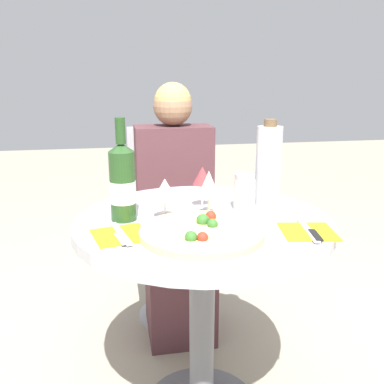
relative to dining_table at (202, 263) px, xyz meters
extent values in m
cylinder|color=slate|center=(0.00, 0.00, -0.22)|extent=(0.09, 0.09, 0.68)
cylinder|color=#B7B7BC|center=(0.00, 0.00, 0.14)|extent=(0.82, 0.82, 0.04)
cylinder|color=#ADADB2|center=(0.00, 0.66, -0.57)|extent=(0.36, 0.36, 0.01)
cylinder|color=#ADADB2|center=(0.00, 0.66, -0.38)|extent=(0.06, 0.06, 0.40)
cube|color=#ADADB2|center=(0.00, 0.66, -0.16)|extent=(0.40, 0.40, 0.03)
cube|color=#ADADB2|center=(0.00, 0.85, 0.10)|extent=(0.40, 0.02, 0.50)
cube|color=#512D33|center=(0.00, 0.50, -0.36)|extent=(0.30, 0.32, 0.43)
cube|color=#512D33|center=(0.00, 0.66, 0.11)|extent=(0.35, 0.20, 0.52)
sphere|color=#997051|center=(0.00, 0.66, 0.46)|extent=(0.17, 0.17, 0.17)
sphere|color=tan|center=(0.00, 0.66, 0.48)|extent=(0.17, 0.17, 0.17)
cylinder|color=#E5C17F|center=(-0.04, -0.16, 0.17)|extent=(0.35, 0.35, 0.02)
sphere|color=beige|center=(-0.02, -0.22, 0.18)|extent=(0.02, 0.02, 0.02)
sphere|color=#336B28|center=(-0.08, -0.23, 0.18)|extent=(0.03, 0.03, 0.03)
sphere|color=#336B28|center=(-0.02, -0.10, 0.18)|extent=(0.04, 0.04, 0.04)
sphere|color=#B22D1E|center=(-0.05, -0.23, 0.18)|extent=(0.03, 0.03, 0.03)
sphere|color=#B22D1E|center=(0.01, -0.07, 0.18)|extent=(0.03, 0.03, 0.03)
sphere|color=#336B28|center=(0.00, -0.14, 0.18)|extent=(0.03, 0.03, 0.03)
cylinder|color=#23471E|center=(-0.25, 0.03, 0.26)|extent=(0.08, 0.08, 0.22)
cone|color=#23471E|center=(-0.25, 0.03, 0.39)|extent=(0.08, 0.08, 0.03)
cylinder|color=#23471E|center=(-0.25, 0.03, 0.44)|extent=(0.03, 0.03, 0.08)
cylinder|color=silver|center=(-0.25, 0.03, 0.25)|extent=(0.08, 0.08, 0.07)
cylinder|color=silver|center=(0.25, 0.10, 0.29)|extent=(0.09, 0.09, 0.27)
cylinder|color=brown|center=(0.25, 0.10, 0.44)|extent=(0.04, 0.04, 0.02)
cylinder|color=silver|center=(0.15, 0.05, 0.21)|extent=(0.07, 0.07, 0.11)
cylinder|color=#B2B2B7|center=(0.15, 0.05, 0.27)|extent=(0.07, 0.07, 0.02)
cylinder|color=silver|center=(0.02, 0.11, 0.16)|extent=(0.06, 0.06, 0.00)
cylinder|color=silver|center=(0.02, 0.11, 0.20)|extent=(0.01, 0.01, 0.08)
cone|color=#9E383D|center=(0.02, 0.11, 0.27)|extent=(0.07, 0.07, 0.06)
cylinder|color=silver|center=(0.02, 0.01, 0.16)|extent=(0.06, 0.06, 0.00)
cylinder|color=silver|center=(0.02, 0.01, 0.19)|extent=(0.01, 0.01, 0.07)
cone|color=beige|center=(0.02, 0.01, 0.27)|extent=(0.07, 0.07, 0.08)
cylinder|color=silver|center=(-0.12, 0.01, 0.16)|extent=(0.06, 0.06, 0.00)
cylinder|color=silver|center=(-0.12, 0.01, 0.19)|extent=(0.01, 0.01, 0.06)
cone|color=silver|center=(-0.12, 0.01, 0.25)|extent=(0.08, 0.08, 0.07)
cube|color=gold|center=(-0.26, -0.11, 0.16)|extent=(0.18, 0.18, 0.00)
cube|color=silver|center=(-0.26, -0.11, 0.16)|extent=(0.06, 0.19, 0.00)
cube|color=silver|center=(-0.26, -0.16, 0.17)|extent=(0.04, 0.09, 0.00)
cube|color=gold|center=(0.27, -0.18, 0.16)|extent=(0.17, 0.17, 0.00)
cube|color=silver|center=(0.27, -0.18, 0.16)|extent=(0.05, 0.19, 0.00)
cube|color=black|center=(0.27, -0.23, 0.17)|extent=(0.03, 0.09, 0.00)
camera|label=1|loc=(-0.27, -1.26, 0.59)|focal=40.00mm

